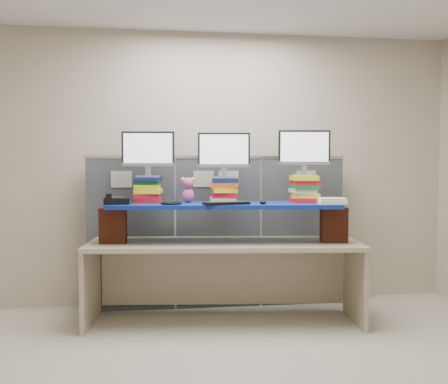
{
  "coord_description": "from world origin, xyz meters",
  "views": [
    {
      "loc": [
        -0.62,
        -3.17,
        1.44
      ],
      "look_at": [
        -0.01,
        1.26,
        1.2
      ],
      "focal_mm": 40.0,
      "sensor_mm": 36.0,
      "label": 1
    }
  ],
  "objects": [
    {
      "name": "cubicle_partition",
      "position": [
        -0.0,
        1.78,
        0.77
      ],
      "size": [
        2.6,
        0.06,
        1.53
      ],
      "color": "#3D4249",
      "rests_on": "ground"
    },
    {
      "name": "blue_board",
      "position": [
        -0.01,
        1.26,
        1.08
      ],
      "size": [
        2.09,
        0.73,
        0.04
      ],
      "primitive_type": "cube",
      "rotation": [
        0.0,
        0.0,
        -0.11
      ],
      "color": "navy",
      "rests_on": "brick_pier_left"
    },
    {
      "name": "binder_stack",
      "position": [
        0.91,
        1.03,
        1.12
      ],
      "size": [
        0.25,
        0.2,
        0.06
      ],
      "rotation": [
        0.0,
        0.0,
        -0.09
      ],
      "color": "white",
      "rests_on": "blue_board"
    },
    {
      "name": "mouse",
      "position": [
        0.31,
        1.11,
        1.11
      ],
      "size": [
        0.09,
        0.12,
        0.03
      ],
      "primitive_type": "ellipsoid",
      "rotation": [
        0.0,
        0.0,
        -0.42
      ],
      "color": "black",
      "rests_on": "blue_board"
    },
    {
      "name": "book_stack_right",
      "position": [
        0.74,
        1.3,
        1.22
      ],
      "size": [
        0.29,
        0.33,
        0.24
      ],
      "color": "red",
      "rests_on": "blue_board"
    },
    {
      "name": "room",
      "position": [
        0.0,
        0.0,
        1.4
      ],
      "size": [
        5.0,
        4.0,
        2.8
      ],
      "color": "beige",
      "rests_on": "ground"
    },
    {
      "name": "brick_pier_left",
      "position": [
        -1.0,
        1.32,
        0.9
      ],
      "size": [
        0.24,
        0.15,
        0.31
      ],
      "primitive_type": "cube",
      "rotation": [
        0.0,
        0.0,
        -0.11
      ],
      "color": "maroon",
      "rests_on": "desk"
    },
    {
      "name": "brick_pier_right",
      "position": [
        0.96,
        1.11,
        0.9
      ],
      "size": [
        0.24,
        0.15,
        0.31
      ],
      "primitive_type": "cube",
      "rotation": [
        0.0,
        0.0,
        -0.11
      ],
      "color": "maroon",
      "rests_on": "desk"
    },
    {
      "name": "headset",
      "position": [
        -0.49,
        1.19,
        1.11
      ],
      "size": [
        0.19,
        0.19,
        0.02
      ],
      "primitive_type": "torus",
      "rotation": [
        0.0,
        0.0,
        -0.03
      ],
      "color": "black",
      "rests_on": "blue_board"
    },
    {
      "name": "plush_toy",
      "position": [
        -0.33,
        1.39,
        1.21
      ],
      "size": [
        0.14,
        0.1,
        0.23
      ],
      "rotation": [
        0.0,
        0.0,
        0.1
      ],
      "color": "#E3568A",
      "rests_on": "blue_board"
    },
    {
      "name": "desk_phone",
      "position": [
        -0.97,
        1.28,
        1.13
      ],
      "size": [
        0.23,
        0.21,
        0.09
      ],
      "rotation": [
        0.0,
        0.0,
        0.06
      ],
      "color": "black",
      "rests_on": "blue_board"
    },
    {
      "name": "keyboard",
      "position": [
        -0.01,
        1.1,
        1.11
      ],
      "size": [
        0.42,
        0.2,
        0.03
      ],
      "rotation": [
        0.0,
        0.0,
        0.16
      ],
      "color": "black",
      "rests_on": "blue_board"
    },
    {
      "name": "monitor_right",
      "position": [
        0.74,
        1.3,
        1.58
      ],
      "size": [
        0.48,
        0.16,
        0.42
      ],
      "rotation": [
        0.0,
        0.0,
        -0.11
      ],
      "color": "#9C9BA0",
      "rests_on": "book_stack_right"
    },
    {
      "name": "desk",
      "position": [
        -0.01,
        1.26,
        0.59
      ],
      "size": [
        2.51,
        0.97,
        0.74
      ],
      "rotation": [
        0.0,
        0.0,
        -0.11
      ],
      "color": "tan",
      "rests_on": "ground"
    },
    {
      "name": "monitor_left",
      "position": [
        -0.69,
        1.46,
        1.56
      ],
      "size": [
        0.48,
        0.16,
        0.42
      ],
      "rotation": [
        0.0,
        0.0,
        -0.11
      ],
      "color": "#9C9BA0",
      "rests_on": "book_stack_left"
    },
    {
      "name": "book_stack_center",
      "position": [
        0.01,
        1.39,
        1.21
      ],
      "size": [
        0.28,
        0.32,
        0.22
      ],
      "color": "beige",
      "rests_on": "blue_board"
    },
    {
      "name": "book_stack_left",
      "position": [
        -0.69,
        1.46,
        1.21
      ],
      "size": [
        0.27,
        0.33,
        0.23
      ],
      "color": "red",
      "rests_on": "blue_board"
    },
    {
      "name": "monitor_center",
      "position": [
        0.0,
        1.38,
        1.55
      ],
      "size": [
        0.48,
        0.16,
        0.42
      ],
      "rotation": [
        0.0,
        0.0,
        -0.11
      ],
      "color": "#9C9BA0",
      "rests_on": "book_stack_center"
    }
  ]
}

